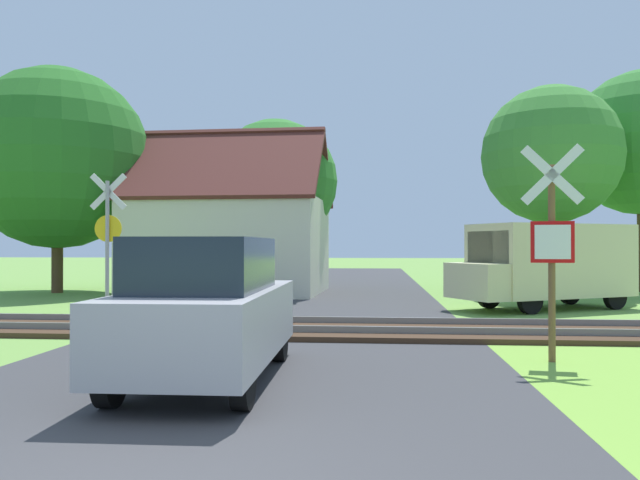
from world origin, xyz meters
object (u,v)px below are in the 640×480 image
Objects in this scene: stop_sign_near at (552,242)px; parked_car at (208,309)px; house at (231,240)px; mail_truck at (546,262)px; crossing_sign_far at (108,232)px; tree_center at (275,182)px; tree_left at (58,158)px; tree_right at (551,155)px.

stop_sign_near reaches higher than parked_car.
mail_truck is (9.66, -5.03, -0.63)m from house.
house is at bearing -51.40° from stop_sign_near.
crossing_sign_far is at bearing -21.91° from stop_sign_near.
parked_car is at bearing 116.37° from mail_truck.
mail_truck is at bearing -25.53° from house.
tree_center reaches higher than stop_sign_near.
stop_sign_near is at bearing 18.94° from parked_car.
tree_right is at bearing -0.05° from tree_left.
stop_sign_near is 7.95m from mail_truck.
tree_right reaches higher than house.
crossing_sign_far is 11.18m from mail_truck.
crossing_sign_far reaches higher than stop_sign_near.
crossing_sign_far is 0.49× the size of house.
parked_car is at bearing -75.95° from house.
tree_center is at bearing 53.02° from house.
stop_sign_near is 12.80m from tree_right.
tree_center is 9.95m from tree_right.
tree_center is 0.81× the size of tree_left.
stop_sign_near is 0.92× the size of crossing_sign_far.
crossing_sign_far is at bearing 75.61° from mail_truck.
tree_center reaches higher than house.
tree_center is 16.45m from parked_car.
crossing_sign_far is at bearing -149.89° from tree_right.
tree_left is 17.12m from tree_right.
crossing_sign_far reaches higher than mail_truck.
tree_left is at bearing 123.08° from parked_car.
stop_sign_near is 18.58m from tree_left.
stop_sign_near is 14.86m from house.
stop_sign_near is 0.61× the size of mail_truck.
tree_center is at bearing 166.22° from tree_right.
tree_right reaches higher than parked_car.
house is 0.87× the size of tree_left.
house is 10.91m from mail_truck.
tree_center is 1.26× the size of mail_truck.
tree_right is 16.25m from parked_car.
tree_center is at bearing 70.54° from crossing_sign_far.
house is 1.74× the size of parked_car.
house reaches higher than stop_sign_near.
stop_sign_near is 4.98m from parked_car.
crossing_sign_far is 0.49× the size of tree_right.
mail_truck is (-1.32, -4.32, -3.46)m from tree_right.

